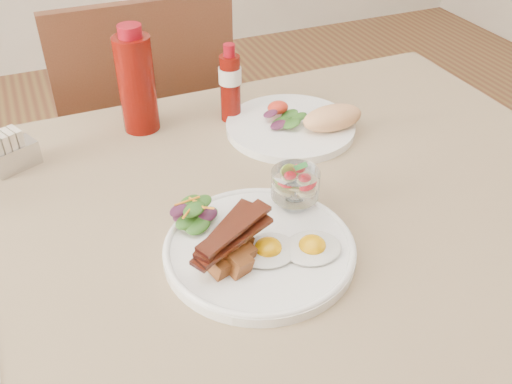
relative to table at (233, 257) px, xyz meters
The scene contains 11 objects.
table is the anchor object (origin of this frame).
chair_far 0.68m from the table, 90.00° to the left, with size 0.42×0.42×0.93m.
main_plate 0.14m from the table, 86.90° to the right, with size 0.28×0.28×0.02m, color white.
fried_eggs 0.17m from the table, 72.27° to the right, with size 0.17×0.12×0.02m.
bacon_potato_pile 0.18m from the table, 111.00° to the right, with size 0.13×0.10×0.06m.
side_salad 0.14m from the table, 165.29° to the right, with size 0.08×0.08×0.04m.
fruit_cup 0.18m from the table, 20.10° to the right, with size 0.08×0.08×0.08m.
second_plate 0.31m from the table, 41.86° to the left, with size 0.26×0.25×0.06m.
ketchup_bottle 0.39m from the table, 100.80° to the left, with size 0.09×0.09×0.21m.
hot_sauce_bottle 0.36m from the table, 69.23° to the left, with size 0.05×0.05×0.16m.
sugar_caddy 0.43m from the table, 137.56° to the left, with size 0.09×0.07×0.07m.
Camera 1 is at (-0.24, -0.67, 1.32)m, focal length 40.00 mm.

